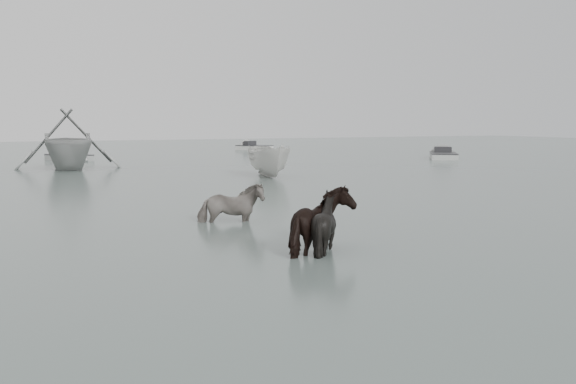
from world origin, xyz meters
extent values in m
plane|color=#4B5952|center=(0.00, 0.00, 0.00)|extent=(140.00, 140.00, 0.00)
imported|color=black|center=(-1.01, 2.65, 0.68)|extent=(1.76, 1.17, 1.37)
imported|color=black|center=(-0.58, -1.32, 0.79)|extent=(1.90, 1.99, 1.57)
imported|color=black|center=(-0.54, -1.29, 0.69)|extent=(1.43, 1.32, 1.38)
imported|color=#9FA19E|center=(-2.56, 22.40, 1.61)|extent=(5.74, 6.50, 3.21)
imported|color=silver|center=(4.94, 14.00, 0.79)|extent=(2.20, 4.27, 1.57)
camera|label=1|loc=(-6.32, -11.92, 2.47)|focal=40.00mm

